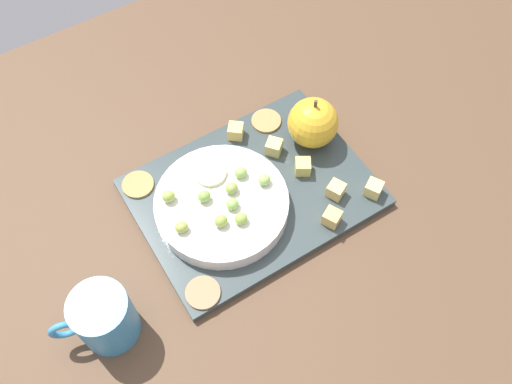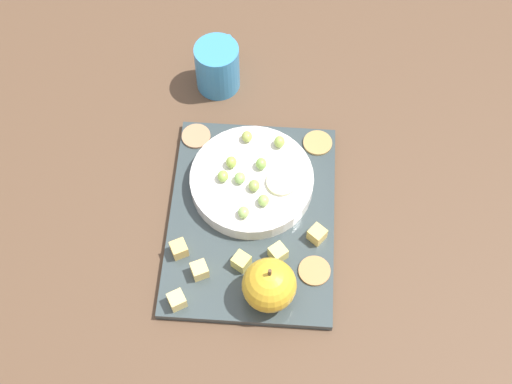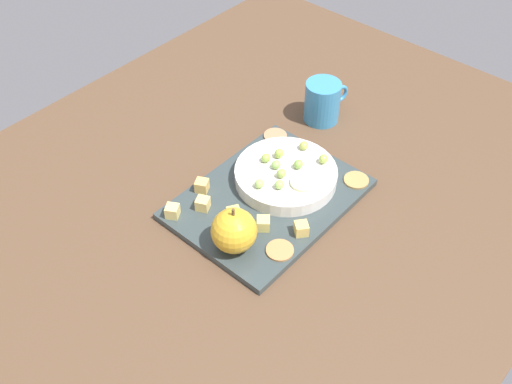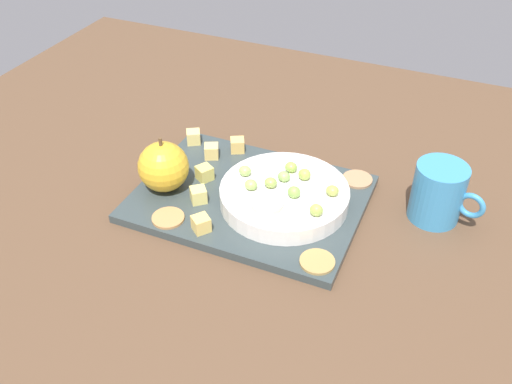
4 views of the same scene
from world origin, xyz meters
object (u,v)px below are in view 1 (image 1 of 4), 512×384
cheese_cube_1 (303,167)px  grape_4 (232,204)px  cheese_cube_3 (374,189)px  grape_6 (204,196)px  grape_0 (232,188)px  cheese_cube_2 (336,190)px  cracker_2 (266,121)px  cracker_0 (203,293)px  grape_5 (169,196)px  cheese_cube_0 (332,217)px  serving_dish (222,205)px  platter (254,192)px  apple_whole (313,123)px  grape_2 (241,172)px  grape_1 (241,218)px  cup (104,318)px  grape_3 (220,219)px  cracker_1 (138,185)px  cheese_cube_4 (236,131)px  grape_8 (264,180)px  cheese_cube_5 (274,147)px  grape_7 (182,227)px  apple_slice_0 (210,173)px

cheese_cube_1 → grape_4: (12.66, 1.15, 2.25)cm
cheese_cube_1 → cheese_cube_3: bearing=127.4°
grape_6 → grape_0: bearing=168.1°
cheese_cube_2 → cracker_2: (1.40, -16.50, -0.91)cm
cheese_cube_3 → cracker_0: (28.45, 0.49, -0.91)cm
cheese_cube_2 → grape_5: grape_5 is taller
cheese_cube_0 → serving_dish: bearing=-39.0°
platter → cheese_cube_0: (-6.48, 10.16, 1.77)cm
apple_whole → grape_2: bearing=6.8°
grape_1 → grape_6: grape_6 is taller
grape_1 → cup: 21.53cm
grape_3 → grape_1: bearing=151.4°
cracker_1 → grape_2: 15.48cm
cheese_cube_3 → grape_2: (15.55, -11.19, 2.26)cm
cheese_cube_2 → cheese_cube_4: (6.84, -16.69, 0.00)cm
cracker_1 → grape_5: 7.33cm
cracker_0 → cheese_cube_4: bearing=-130.3°
grape_4 → grape_6: 4.08cm
cheese_cube_2 → grape_8: size_ratio=1.20×
cheese_cube_0 → cheese_cube_3: (-7.89, -0.66, 0.00)cm
platter → cracker_1: (14.09, -9.62, 0.86)cm
apple_whole → grape_4: apple_whole is taller
grape_0 → grape_8: (-4.62, 1.23, -0.01)cm
cheese_cube_5 → serving_dish: bearing=21.6°
apple_whole → cheese_cube_1: size_ratio=3.44×
grape_7 → grape_3: bearing=160.8°
cracker_0 → grape_6: bearing=-121.0°
cheese_cube_2 → cheese_cube_3: size_ratio=1.00×
grape_7 → cheese_cube_3: bearing=163.6°
cheese_cube_2 → apple_slice_0: 18.18cm
serving_dish → apple_slice_0: (-0.85, -4.58, 1.60)cm
cheese_cube_5 → grape_8: (5.13, 5.38, 2.25)cm
cheese_cube_5 → grape_2: size_ratio=1.20×
cheese_cube_5 → cup: cup is taller
serving_dish → grape_8: grape_8 is taller
cheese_cube_2 → grape_1: (14.56, -2.13, 2.27)cm
apple_slice_0 → cup: size_ratio=0.44×
cracker_2 → apple_slice_0: (12.95, 5.48, 2.69)cm
grape_0 → cup: cup is taller
cracker_0 → cracker_2: bearing=-138.6°
grape_5 → cheese_cube_2: bearing=154.1°
grape_2 → cheese_cube_3: bearing=144.3°
cracker_2 → grape_7: size_ratio=2.51×
apple_whole → grape_5: size_ratio=4.12×
grape_1 → cracker_1: bearing=-57.5°
cheese_cube_5 → grape_1: (11.09, 8.95, 2.27)cm
grape_6 → grape_7: size_ratio=1.00×
grape_2 → apple_slice_0: (3.56, -2.52, -0.48)cm
serving_dish → grape_1: grape_1 is taller
cheese_cube_0 → grape_5: (18.17, -13.67, 2.35)cm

